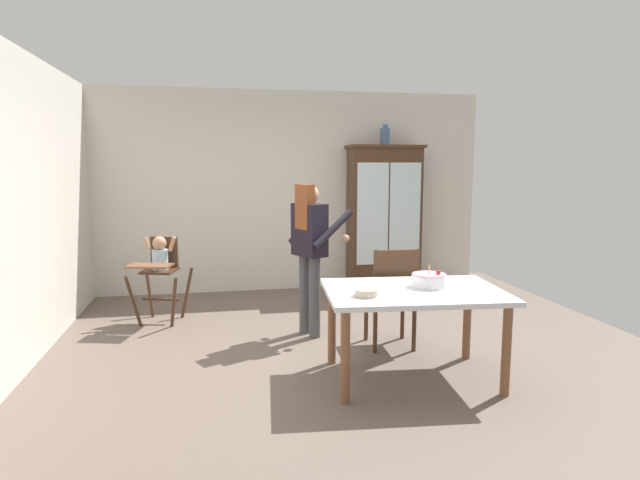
{
  "coord_description": "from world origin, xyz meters",
  "views": [
    {
      "loc": [
        -1.03,
        -4.66,
        1.73
      ],
      "look_at": [
        0.02,
        0.7,
        0.95
      ],
      "focal_mm": 30.1,
      "sensor_mm": 36.0,
      "label": 1
    }
  ],
  "objects": [
    {
      "name": "ceramic_vase",
      "position": [
        1.24,
        2.37,
        2.1
      ],
      "size": [
        0.13,
        0.13,
        0.27
      ],
      "color": "#3D567F",
      "rests_on": "china_cabinet"
    },
    {
      "name": "china_cabinet",
      "position": [
        1.24,
        2.37,
        0.99
      ],
      "size": [
        1.02,
        0.48,
        1.98
      ],
      "color": "#422819",
      "rests_on": "ground_plane"
    },
    {
      "name": "wall_back",
      "position": [
        0.0,
        2.63,
        1.35
      ],
      "size": [
        5.32,
        0.06,
        2.7
      ],
      "primitive_type": "cube",
      "color": "beige",
      "rests_on": "ground_plane"
    },
    {
      "name": "high_chair_with_toddler",
      "position": [
        -1.64,
        1.31,
        0.65
      ],
      "size": [
        0.7,
        0.79,
        0.95
      ],
      "rotation": [
        0.0,
        0.0,
        -0.27
      ],
      "color": "#422819",
      "rests_on": "ground_plane"
    },
    {
      "name": "wall_left",
      "position": [
        -2.63,
        0.0,
        1.35
      ],
      "size": [
        0.06,
        5.32,
        2.7
      ],
      "primitive_type": "cube",
      "color": "beige",
      "rests_on": "ground_plane"
    },
    {
      "name": "dining_chair_far_side",
      "position": [
        0.57,
        -0.03,
        0.56
      ],
      "size": [
        0.46,
        0.46,
        0.96
      ],
      "rotation": [
        0.0,
        0.0,
        3.09
      ],
      "color": "#422819",
      "rests_on": "ground_plane"
    },
    {
      "name": "adult_person",
      "position": [
        -0.11,
        0.54,
        0.97
      ],
      "size": [
        0.65,
        0.64,
        1.53
      ],
      "rotation": [
        0.0,
        0.0,
        2.04
      ],
      "color": "#47474C",
      "rests_on": "ground_plane"
    },
    {
      "name": "ground_plane",
      "position": [
        0.0,
        0.0,
        0.0
      ],
      "size": [
        6.24,
        6.24,
        0.0
      ],
      "primitive_type": "plane",
      "color": "#66564C"
    },
    {
      "name": "serving_bowl",
      "position": [
        0.07,
        -0.86,
        0.77
      ],
      "size": [
        0.18,
        0.18,
        0.05
      ],
      "primitive_type": "cylinder",
      "color": "#C6AD93",
      "rests_on": "dining_table"
    },
    {
      "name": "birthday_cake",
      "position": [
        0.65,
        -0.66,
        0.79
      ],
      "size": [
        0.28,
        0.28,
        0.19
      ],
      "color": "white",
      "rests_on": "dining_table"
    },
    {
      "name": "dining_table",
      "position": [
        0.5,
        -0.72,
        0.64
      ],
      "size": [
        1.47,
        1.09,
        0.74
      ],
      "color": "silver",
      "rests_on": "ground_plane"
    }
  ]
}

